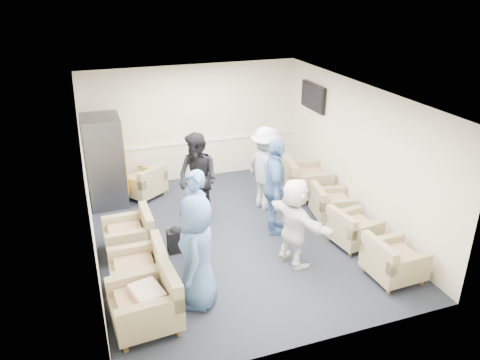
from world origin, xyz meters
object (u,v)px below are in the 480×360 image
object	(u,v)px
person_back_left	(198,179)
armchair_right_near	(391,262)
armchair_left_far	(132,235)
person_front_left	(197,252)
vending_machine	(105,161)
armchair_corner	(145,184)
person_mid_left	(196,222)
armchair_right_midnear	(352,230)
armchair_right_far	(303,181)
person_mid_right	(275,187)
armchair_right_midfar	(330,205)
person_back_right	(266,169)
armchair_left_mid	(142,271)
person_front_right	(294,222)
armchair_left_near	(149,304)

from	to	relation	value
person_back_left	armchair_right_near	bearing A→B (deg)	5.98
armchair_left_far	person_front_left	bearing A→B (deg)	21.70
vending_machine	armchair_corner	bearing A→B (deg)	1.20
armchair_corner	vending_machine	world-z (taller)	vending_machine
armchair_right_near	person_mid_left	world-z (taller)	person_mid_left
armchair_right_midnear	person_mid_left	world-z (taller)	person_mid_left
armchair_right_far	person_back_left	bearing A→B (deg)	106.30
person_mid_left	armchair_right_near	bearing A→B (deg)	41.59
person_mid_right	vending_machine	bearing A→B (deg)	69.68
armchair_right_midfar	person_back_right	distance (m)	1.48
armchair_left_mid	armchair_corner	distance (m)	3.38
person_mid_left	person_mid_right	bearing A→B (deg)	89.11
armchair_corner	person_front_left	xyz separation A→B (m)	(0.19, -3.92, 0.56)
person_front_left	person_back_right	size ratio (longest dim) A/B	0.99
armchair_corner	armchair_right_midnear	bearing A→B (deg)	98.86
armchair_right_far	armchair_right_near	bearing A→B (deg)	-171.97
armchair_left_far	person_mid_left	world-z (taller)	person_mid_left
person_back_left	armchair_right_midnear	bearing A→B (deg)	19.28
person_front_right	person_mid_right	bearing A→B (deg)	-22.09
armchair_left_mid	armchair_right_far	size ratio (longest dim) A/B	0.78
armchair_right_midnear	armchair_corner	world-z (taller)	armchair_corner
armchair_right_near	person_front_right	bearing A→B (deg)	51.45
vending_machine	person_front_right	bearing A→B (deg)	-51.36
armchair_right_midfar	person_front_right	size ratio (longest dim) A/B	0.56
armchair_right_midfar	person_front_left	distance (m)	3.60
armchair_left_near	armchair_left_mid	bearing A→B (deg)	173.55
armchair_left_mid	armchair_right_near	size ratio (longest dim) A/B	1.02
vending_machine	person_front_left	world-z (taller)	vending_machine
armchair_right_near	armchair_corner	bearing A→B (deg)	34.38
armchair_right_near	armchair_right_midfar	size ratio (longest dim) A/B	0.94
armchair_right_near	person_back_left	world-z (taller)	person_back_left
armchair_left_mid	person_front_right	xyz separation A→B (m)	(2.51, -0.10, 0.44)
armchair_left_mid	person_mid_left	bearing A→B (deg)	107.32
armchair_left_mid	armchair_right_midfar	xyz separation A→B (m)	(3.88, 1.08, -0.03)
armchair_right_near	armchair_left_near	bearing A→B (deg)	85.09
vending_machine	person_back_right	world-z (taller)	vending_machine
armchair_left_mid	person_front_right	size ratio (longest dim) A/B	0.54
armchair_left_near	armchair_corner	xyz separation A→B (m)	(0.58, 4.19, -0.04)
person_back_left	person_back_right	distance (m)	1.47
armchair_left_near	armchair_right_far	bearing A→B (deg)	123.72
armchair_left_near	person_mid_right	bearing A→B (deg)	120.21
armchair_right_midfar	vending_machine	xyz separation A→B (m)	(-4.10, 2.24, 0.65)
vending_machine	person_mid_right	bearing A→B (deg)	-39.33
armchair_corner	armchair_left_mid	bearing A→B (deg)	44.94
armchair_left_far	person_front_right	size ratio (longest dim) A/B	0.53
armchair_left_mid	armchair_right_far	distance (m)	4.41
armchair_right_midfar	person_mid_right	distance (m)	1.41
person_mid_right	armchair_left_far	bearing A→B (deg)	105.26
armchair_right_near	person_front_right	distance (m)	1.65
armchair_right_far	person_mid_right	world-z (taller)	person_mid_right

